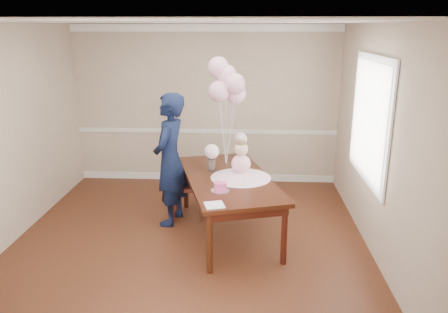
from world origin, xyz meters
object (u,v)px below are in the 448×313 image
(dining_chair_seat, at_px, (188,185))
(woman, at_px, (170,160))
(dining_table_top, at_px, (228,179))
(birthday_cake, at_px, (220,186))

(dining_chair_seat, height_order, woman, woman)
(dining_chair_seat, bearing_deg, dining_table_top, -39.66)
(dining_chair_seat, xyz_separation_m, woman, (-0.21, -0.18, 0.43))
(dining_table_top, height_order, woman, woman)
(dining_table_top, relative_size, dining_chair_seat, 4.37)
(dining_table_top, bearing_deg, woman, 145.67)
(birthday_cake, bearing_deg, dining_chair_seat, 118.92)
(woman, bearing_deg, dining_chair_seat, 142.39)
(dining_table_top, relative_size, birthday_cake, 13.33)
(dining_chair_seat, bearing_deg, birthday_cake, -63.70)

